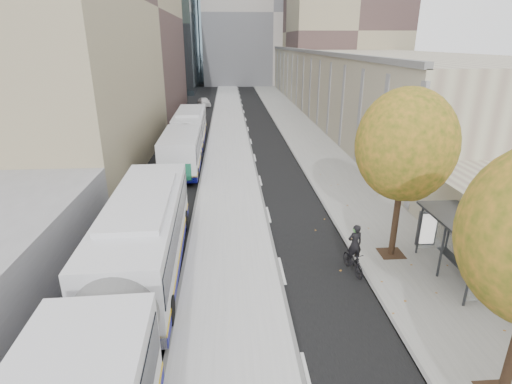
{
  "coord_description": "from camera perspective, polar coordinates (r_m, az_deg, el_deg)",
  "views": [
    {
      "loc": [
        -3.8,
        -2.9,
        9.34
      ],
      "look_at": [
        -2.57,
        15.13,
        2.5
      ],
      "focal_mm": 28.0,
      "sensor_mm": 36.0,
      "label": 1
    }
  ],
  "objects": [
    {
      "name": "bus_platform",
      "position": [
        39.02,
        -3.94,
        6.95
      ],
      "size": [
        4.25,
        150.0,
        0.15
      ],
      "primitive_type": "cube",
      "color": "#B8B8B8",
      "rests_on": "ground"
    },
    {
      "name": "sidewalk",
      "position": [
        39.82,
        7.74,
        7.04
      ],
      "size": [
        4.75,
        150.0,
        0.08
      ],
      "primitive_type": "cube",
      "color": "gray",
      "rests_on": "ground"
    },
    {
      "name": "building_tan",
      "position": [
        69.83,
        12.63,
        15.88
      ],
      "size": [
        18.0,
        92.0,
        8.0
      ],
      "primitive_type": "cube",
      "color": "gray",
      "rests_on": "ground"
    },
    {
      "name": "building_midrise",
      "position": [
        47.82,
        -29.26,
        22.12
      ],
      "size": [
        24.0,
        46.0,
        25.0
      ],
      "primitive_type": "cube",
      "color": "gray",
      "rests_on": "ground"
    },
    {
      "name": "building_far_block",
      "position": [
        99.54,
        1.91,
        23.99
      ],
      "size": [
        30.0,
        18.0,
        30.0
      ],
      "primitive_type": "cube",
      "color": "#A19A93",
      "rests_on": "ground"
    },
    {
      "name": "bus_shelter",
      "position": [
        18.26,
        27.93,
        -4.91
      ],
      "size": [
        1.9,
        4.4,
        2.53
      ],
      "color": "#383A3F",
      "rests_on": "sidewalk"
    },
    {
      "name": "tree_c",
      "position": [
        18.01,
        20.6,
        6.28
      ],
      "size": [
        4.2,
        4.2,
        7.28
      ],
      "color": "black",
      "rests_on": "sidewalk"
    },
    {
      "name": "bus_near",
      "position": [
        13.84,
        -18.38,
        -13.69
      ],
      "size": [
        3.43,
        19.39,
        3.22
      ],
      "rotation": [
        0.0,
        0.0,
        0.03
      ],
      "color": "silver",
      "rests_on": "ground"
    },
    {
      "name": "bus_far",
      "position": [
        35.71,
        -9.81,
        7.99
      ],
      "size": [
        2.91,
        18.12,
        3.01
      ],
      "rotation": [
        0.0,
        0.0,
        0.01
      ],
      "color": "silver",
      "rests_on": "ground"
    },
    {
      "name": "cyclist",
      "position": [
        17.66,
        13.78,
        -8.73
      ],
      "size": [
        0.81,
        1.81,
        2.24
      ],
      "rotation": [
        0.0,
        0.0,
        0.19
      ],
      "color": "black",
      "rests_on": "ground"
    },
    {
      "name": "distant_car",
      "position": [
        63.15,
        -7.4,
        12.66
      ],
      "size": [
        2.37,
        4.04,
        1.29
      ],
      "primitive_type": "imported",
      "rotation": [
        0.0,
        0.0,
        0.24
      ],
      "color": "silver",
      "rests_on": "ground"
    }
  ]
}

